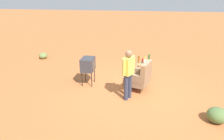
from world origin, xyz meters
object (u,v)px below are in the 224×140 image
soda_can_red (143,60)px  flower_vase (145,60)px  armchair (140,77)px  person_standing (128,72)px  bottle_wine_green (149,58)px  bottle_short_clear (145,62)px  side_table (144,65)px  bottle_tall_amber (139,59)px  tv_on_stand (88,64)px

soda_can_red → flower_vase: 0.26m
armchair → person_standing: person_standing is taller
armchair → bottle_wine_green: bearing=165.4°
bottle_short_clear → flower_vase: size_ratio=0.75×
soda_can_red → bottle_wine_green: bottle_wine_green is taller
armchair → soda_can_red: armchair is taller
side_table → armchair: bearing=-7.1°
bottle_tall_amber → bottle_wine_green: bottle_wine_green is taller
side_table → person_standing: (1.75, -0.49, 0.39)m
person_standing → bottle_tall_amber: bearing=171.2°
bottle_tall_amber → bottle_short_clear: (0.16, 0.23, -0.05)m
bottle_short_clear → armchair: bearing=-9.1°
side_table → soda_can_red: (-0.21, -0.07, 0.16)m
side_table → person_standing: bearing=-15.7°
armchair → soda_can_red: size_ratio=8.69×
bottle_short_clear → bottle_wine_green: bottle_wine_green is taller
tv_on_stand → flower_vase: size_ratio=3.89×
bottle_tall_amber → flower_vase: bottle_tall_amber is taller
soda_can_red → bottle_wine_green: bearing=74.2°
tv_on_stand → flower_vase: 2.24m
soda_can_red → bottle_tall_amber: bearing=-37.0°
person_standing → bottle_tall_amber: person_standing is taller
armchair → bottle_wine_green: size_ratio=3.31×
soda_can_red → tv_on_stand: bearing=-61.5°
bottle_tall_amber → flower_vase: 0.25m
soda_can_red → bottle_tall_amber: (0.20, -0.15, 0.09)m
armchair → bottle_tall_amber: bearing=-175.2°
tv_on_stand → bottle_tall_amber: tv_on_stand is taller
side_table → tv_on_stand: tv_on_stand is taller
armchair → soda_can_red: 1.28m
side_table → soda_can_red: bearing=-161.7°
bottle_wine_green → tv_on_stand: bearing=-65.7°
bottle_wine_green → flower_vase: size_ratio=1.21×
tv_on_stand → soda_can_red: tv_on_stand is taller
bottle_tall_amber → tv_on_stand: bearing=-64.4°
side_table → bottle_short_clear: bearing=4.7°
tv_on_stand → bottle_tall_amber: (-0.87, 1.82, 0.01)m
person_standing → soda_can_red: size_ratio=13.44×
armchair → tv_on_stand: (-0.18, -1.91, 0.28)m
soda_can_red → flower_vase: bearing=24.2°
soda_can_red → bottle_short_clear: 0.38m
armchair → bottle_short_clear: (-0.89, 0.14, 0.25)m
person_standing → soda_can_red: person_standing is taller
bottle_short_clear → bottle_wine_green: size_ratio=0.62×
tv_on_stand → bottle_short_clear: 2.18m
soda_can_red → armchair: bearing=-2.8°
bottle_short_clear → bottle_wine_green: bearing=150.5°
side_table → tv_on_stand: bearing=-67.2°
armchair → bottle_short_clear: armchair is taller
soda_can_red → bottle_tall_amber: 0.27m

